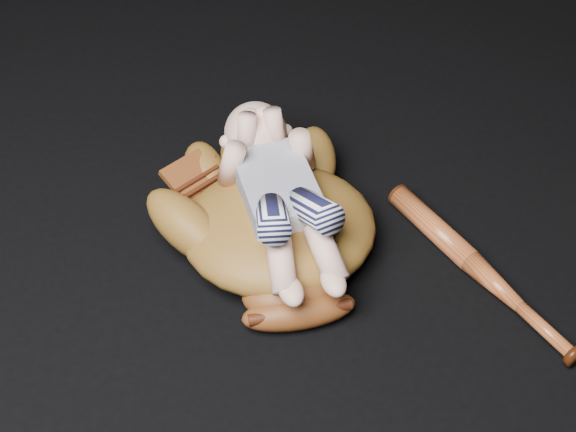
# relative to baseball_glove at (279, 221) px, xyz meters

# --- Properties ---
(baseball_glove) EXTENTS (0.37, 0.42, 0.13)m
(baseball_glove) POSITION_rel_baseball_glove_xyz_m (0.00, 0.00, 0.00)
(baseball_glove) COLOR brown
(baseball_glove) RESTS_ON ground
(newborn_baby) EXTENTS (0.20, 0.39, 0.15)m
(newborn_baby) POSITION_rel_baseball_glove_xyz_m (0.01, -0.00, 0.06)
(newborn_baby) COLOR #D49E88
(newborn_baby) RESTS_ON baseball_glove
(baseball_bat) EXTENTS (0.18, 0.38, 0.04)m
(baseball_bat) POSITION_rel_baseball_glove_xyz_m (0.29, -0.12, -0.05)
(baseball_bat) COLOR brown
(baseball_bat) RESTS_ON ground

